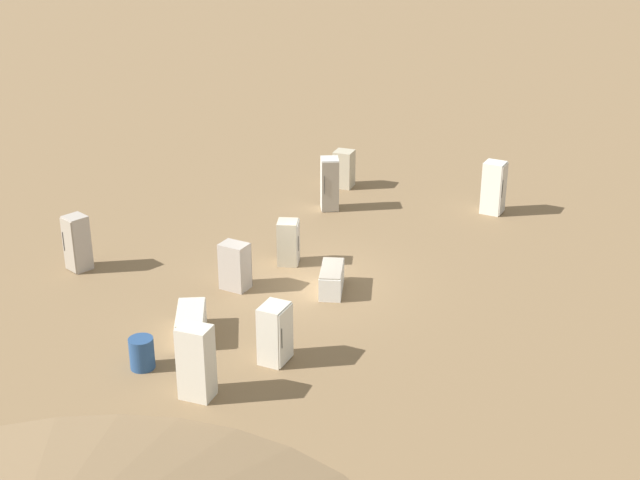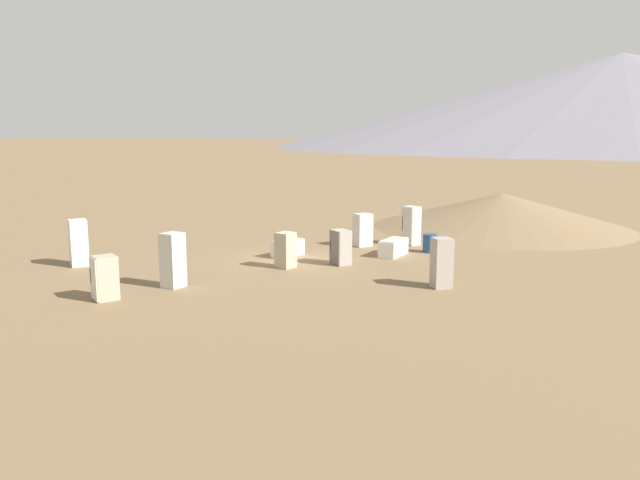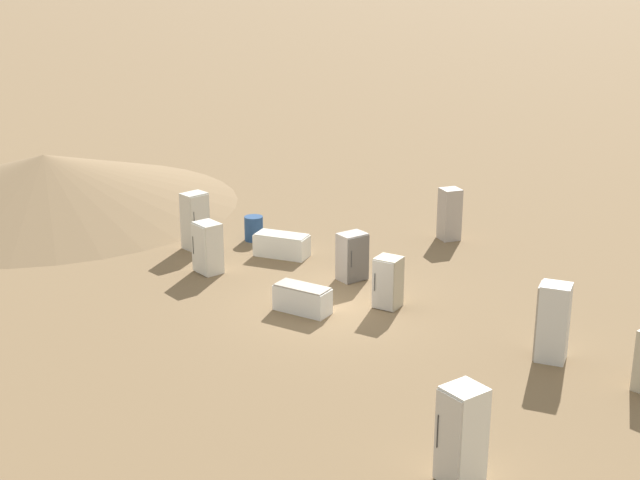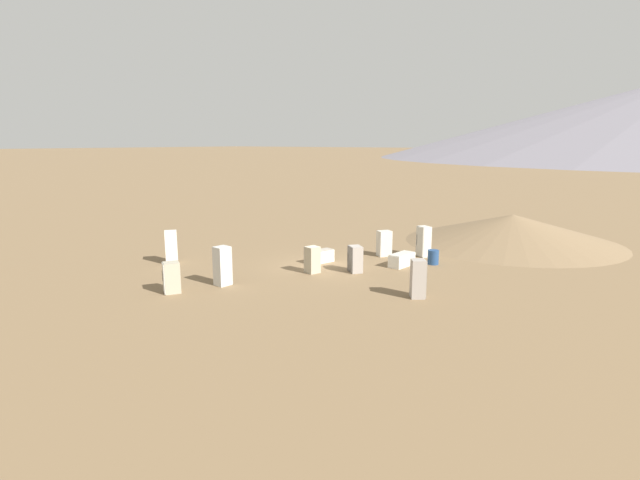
{
  "view_description": "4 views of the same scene",
  "coord_description": "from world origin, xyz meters",
  "px_view_note": "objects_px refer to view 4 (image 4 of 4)",
  "views": [
    {
      "loc": [
        23.47,
        -4.08,
        11.57
      ],
      "look_at": [
        0.07,
        0.36,
        1.31
      ],
      "focal_mm": 50.0,
      "sensor_mm": 36.0,
      "label": 1
    },
    {
      "loc": [
        -22.88,
        -11.02,
        5.23
      ],
      "look_at": [
        -0.34,
        -1.42,
        1.02
      ],
      "focal_mm": 35.0,
      "sensor_mm": 36.0,
      "label": 2
    },
    {
      "loc": [
        -5.53,
        21.53,
        9.19
      ],
      "look_at": [
        0.69,
        -0.79,
        1.58
      ],
      "focal_mm": 50.0,
      "sensor_mm": 36.0,
      "label": 3
    },
    {
      "loc": [
        -21.86,
        -15.35,
        6.78
      ],
      "look_at": [
        -0.79,
        -0.5,
        1.68
      ],
      "focal_mm": 28.0,
      "sensor_mm": 36.0,
      "label": 4
    }
  ],
  "objects_px": {
    "discarded_fridge_0": "(312,260)",
    "discarded_fridge_3": "(321,256)",
    "discarded_fridge_7": "(402,260)",
    "discarded_fridge_9": "(384,243)",
    "discarded_fridge_1": "(355,259)",
    "discarded_fridge_5": "(418,279)",
    "discarded_fridge_8": "(171,247)",
    "discarded_fridge_6": "(171,278)",
    "rusty_barrel": "(433,257)",
    "discarded_fridge_2": "(424,241)",
    "discarded_fridge_4": "(223,266)"
  },
  "relations": [
    {
      "from": "discarded_fridge_0",
      "to": "discarded_fridge_3",
      "type": "distance_m",
      "value": 2.33
    },
    {
      "from": "discarded_fridge_7",
      "to": "discarded_fridge_9",
      "type": "relative_size",
      "value": 1.14
    },
    {
      "from": "discarded_fridge_3",
      "to": "discarded_fridge_7",
      "type": "distance_m",
      "value": 4.56
    },
    {
      "from": "discarded_fridge_1",
      "to": "discarded_fridge_5",
      "type": "xyz_separation_m",
      "value": [
        -2.19,
        -4.56,
        0.16
      ]
    },
    {
      "from": "discarded_fridge_7",
      "to": "discarded_fridge_8",
      "type": "distance_m",
      "value": 12.96
    },
    {
      "from": "discarded_fridge_0",
      "to": "discarded_fridge_6",
      "type": "height_order",
      "value": "discarded_fridge_6"
    },
    {
      "from": "discarded_fridge_0",
      "to": "discarded_fridge_7",
      "type": "bearing_deg",
      "value": -23.16
    },
    {
      "from": "discarded_fridge_0",
      "to": "discarded_fridge_5",
      "type": "height_order",
      "value": "discarded_fridge_5"
    },
    {
      "from": "discarded_fridge_0",
      "to": "rusty_barrel",
      "type": "relative_size",
      "value": 1.72
    },
    {
      "from": "discarded_fridge_2",
      "to": "discarded_fridge_8",
      "type": "height_order",
      "value": "discarded_fridge_8"
    },
    {
      "from": "discarded_fridge_0",
      "to": "discarded_fridge_4",
      "type": "xyz_separation_m",
      "value": [
        -4.32,
        2.16,
        0.24
      ]
    },
    {
      "from": "discarded_fridge_1",
      "to": "discarded_fridge_4",
      "type": "bearing_deg",
      "value": 94.85
    },
    {
      "from": "discarded_fridge_3",
      "to": "discarded_fridge_8",
      "type": "relative_size",
      "value": 0.87
    },
    {
      "from": "discarded_fridge_1",
      "to": "discarded_fridge_2",
      "type": "bearing_deg",
      "value": -65.23
    },
    {
      "from": "discarded_fridge_0",
      "to": "discarded_fridge_3",
      "type": "bearing_deg",
      "value": 39.34
    },
    {
      "from": "discarded_fridge_3",
      "to": "discarded_fridge_5",
      "type": "distance_m",
      "value": 7.84
    },
    {
      "from": "discarded_fridge_3",
      "to": "discarded_fridge_9",
      "type": "relative_size",
      "value": 1.06
    },
    {
      "from": "discarded_fridge_4",
      "to": "discarded_fridge_6",
      "type": "distance_m",
      "value": 2.45
    },
    {
      "from": "discarded_fridge_1",
      "to": "discarded_fridge_5",
      "type": "height_order",
      "value": "discarded_fridge_5"
    },
    {
      "from": "discarded_fridge_6",
      "to": "discarded_fridge_0",
      "type": "bearing_deg",
      "value": -84.05
    },
    {
      "from": "discarded_fridge_3",
      "to": "discarded_fridge_2",
      "type": "bearing_deg",
      "value": 65.3
    },
    {
      "from": "discarded_fridge_9",
      "to": "rusty_barrel",
      "type": "relative_size",
      "value": 1.89
    },
    {
      "from": "discarded_fridge_8",
      "to": "discarded_fridge_9",
      "type": "bearing_deg",
      "value": -7.67
    },
    {
      "from": "discarded_fridge_0",
      "to": "discarded_fridge_1",
      "type": "bearing_deg",
      "value": -36.22
    },
    {
      "from": "discarded_fridge_4",
      "to": "rusty_barrel",
      "type": "bearing_deg",
      "value": 62.48
    },
    {
      "from": "discarded_fridge_5",
      "to": "discarded_fridge_9",
      "type": "distance_m",
      "value": 8.24
    },
    {
      "from": "discarded_fridge_0",
      "to": "discarded_fridge_6",
      "type": "distance_m",
      "value": 7.26
    },
    {
      "from": "discarded_fridge_7",
      "to": "discarded_fridge_9",
      "type": "bearing_deg",
      "value": -33.25
    },
    {
      "from": "discarded_fridge_0",
      "to": "discarded_fridge_5",
      "type": "relative_size",
      "value": 0.81
    },
    {
      "from": "discarded_fridge_1",
      "to": "discarded_fridge_8",
      "type": "distance_m",
      "value": 10.45
    },
    {
      "from": "discarded_fridge_2",
      "to": "discarded_fridge_5",
      "type": "distance_m",
      "value": 8.31
    },
    {
      "from": "discarded_fridge_6",
      "to": "discarded_fridge_5",
      "type": "bearing_deg",
      "value": -117.01
    },
    {
      "from": "discarded_fridge_8",
      "to": "discarded_fridge_7",
      "type": "bearing_deg",
      "value": -19.13
    },
    {
      "from": "discarded_fridge_0",
      "to": "discarded_fridge_9",
      "type": "height_order",
      "value": "discarded_fridge_9"
    },
    {
      "from": "discarded_fridge_3",
      "to": "discarded_fridge_4",
      "type": "relative_size",
      "value": 0.86
    },
    {
      "from": "discarded_fridge_6",
      "to": "discarded_fridge_9",
      "type": "relative_size",
      "value": 0.92
    },
    {
      "from": "discarded_fridge_0",
      "to": "discarded_fridge_8",
      "type": "relative_size",
      "value": 0.75
    },
    {
      "from": "discarded_fridge_1",
      "to": "rusty_barrel",
      "type": "distance_m",
      "value": 4.83
    },
    {
      "from": "discarded_fridge_7",
      "to": "discarded_fridge_8",
      "type": "height_order",
      "value": "discarded_fridge_8"
    },
    {
      "from": "discarded_fridge_0",
      "to": "discarded_fridge_8",
      "type": "xyz_separation_m",
      "value": [
        -2.9,
        7.74,
        0.23
      ]
    },
    {
      "from": "discarded_fridge_4",
      "to": "discarded_fridge_7",
      "type": "distance_m",
      "value": 9.94
    },
    {
      "from": "discarded_fridge_1",
      "to": "discarded_fridge_6",
      "type": "height_order",
      "value": "discarded_fridge_6"
    },
    {
      "from": "discarded_fridge_0",
      "to": "discarded_fridge_8",
      "type": "distance_m",
      "value": 8.27
    },
    {
      "from": "discarded_fridge_0",
      "to": "discarded_fridge_6",
      "type": "xyz_separation_m",
      "value": [
        -6.54,
        3.16,
        0.01
      ]
    },
    {
      "from": "discarded_fridge_9",
      "to": "discarded_fridge_2",
      "type": "bearing_deg",
      "value": -22.87
    },
    {
      "from": "discarded_fridge_1",
      "to": "discarded_fridge_8",
      "type": "height_order",
      "value": "discarded_fridge_8"
    },
    {
      "from": "discarded_fridge_3",
      "to": "discarded_fridge_9",
      "type": "xyz_separation_m",
      "value": [
        3.57,
        -2.15,
        0.4
      ]
    },
    {
      "from": "discarded_fridge_5",
      "to": "discarded_fridge_8",
      "type": "height_order",
      "value": "discarded_fridge_8"
    },
    {
      "from": "discarded_fridge_6",
      "to": "discarded_fridge_7",
      "type": "xyz_separation_m",
      "value": [
        10.56,
        -6.37,
        -0.35
      ]
    },
    {
      "from": "discarded_fridge_4",
      "to": "discarded_fridge_5",
      "type": "relative_size",
      "value": 1.09
    }
  ]
}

